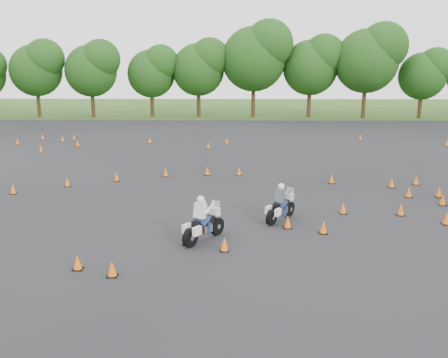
% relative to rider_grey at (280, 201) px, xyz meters
% --- Properties ---
extents(ground, '(140.00, 140.00, 0.00)m').
position_rel_rider_grey_xyz_m(ground, '(-2.20, -2.09, -0.77)').
color(ground, '#2D5119').
rests_on(ground, ground).
extents(asphalt_pad, '(62.00, 62.00, 0.00)m').
position_rel_rider_grey_xyz_m(asphalt_pad, '(-2.20, 3.91, -0.76)').
color(asphalt_pad, black).
rests_on(asphalt_pad, ground).
extents(treeline, '(87.05, 32.24, 11.15)m').
position_rel_rider_grey_xyz_m(treeline, '(0.10, 32.99, 3.82)').
color(treeline, '#1B4112').
rests_on(treeline, ground).
extents(traffic_cones, '(36.06, 33.20, 0.45)m').
position_rel_rider_grey_xyz_m(traffic_cones, '(-2.47, 3.62, -0.54)').
color(traffic_cones, '#F5630A').
rests_on(traffic_cones, asphalt_pad).
extents(rider_grey, '(1.62, 1.96, 1.52)m').
position_rel_rider_grey_xyz_m(rider_grey, '(0.00, 0.00, 0.00)').
color(rider_grey, '#484D51').
rests_on(rider_grey, ground).
extents(rider_white, '(1.74, 2.10, 1.63)m').
position_rel_rider_grey_xyz_m(rider_white, '(-2.82, -2.29, 0.05)').
color(rider_white, silver).
rests_on(rider_white, ground).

